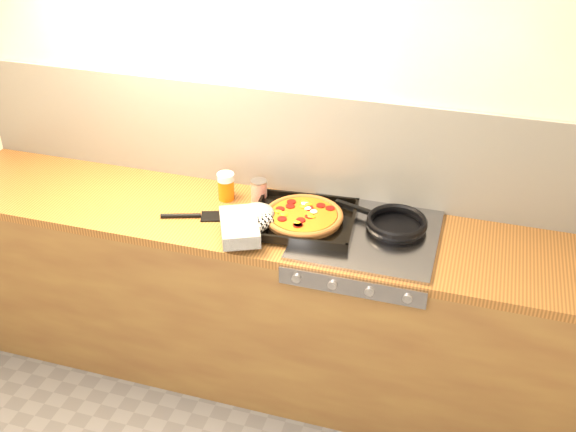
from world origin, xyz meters
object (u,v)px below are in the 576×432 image
(pizza_on_tray, at_px, (286,219))
(frying_pan, at_px, (395,223))
(tomato_can, at_px, (259,191))
(juice_glass, at_px, (226,186))

(pizza_on_tray, xyz_separation_m, frying_pan, (0.46, 0.11, -0.01))
(frying_pan, xyz_separation_m, tomato_can, (-0.65, 0.07, 0.02))
(pizza_on_tray, height_order, juice_glass, juice_glass)
(juice_glass, bearing_deg, frying_pan, -3.47)
(pizza_on_tray, height_order, frying_pan, pizza_on_tray)
(tomato_can, distance_m, juice_glass, 0.16)
(tomato_can, bearing_deg, frying_pan, -6.35)
(pizza_on_tray, distance_m, juice_glass, 0.38)
(juice_glass, bearing_deg, tomato_can, 8.73)
(tomato_can, height_order, juice_glass, juice_glass)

